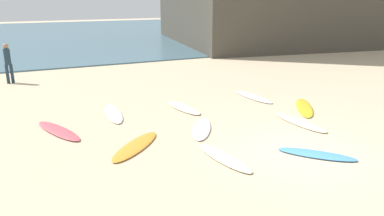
# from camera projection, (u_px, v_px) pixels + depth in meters

# --- Properties ---
(ground_plane) EXTENTS (120.00, 120.00, 0.00)m
(ground_plane) POSITION_uv_depth(u_px,v_px,m) (299.00, 152.00, 9.51)
(ground_plane) COLOR #C6B28E
(ocean_water) EXTENTS (120.00, 40.00, 0.08)m
(ocean_water) POSITION_uv_depth(u_px,v_px,m) (83.00, 34.00, 39.51)
(ocean_water) COLOR #426675
(ocean_water) RESTS_ON ground_plane
(surfboard_0) EXTENTS (0.71, 2.25, 0.08)m
(surfboard_0) POSITION_uv_depth(u_px,v_px,m) (300.00, 122.00, 11.71)
(surfboard_0) COLOR #F2E8BE
(surfboard_0) RESTS_ON ground_plane
(surfboard_1) EXTENTS (1.49, 2.01, 0.07)m
(surfboard_1) POSITION_uv_depth(u_px,v_px,m) (202.00, 128.00, 11.13)
(surfboard_1) COLOR white
(surfboard_1) RESTS_ON ground_plane
(surfboard_2) EXTENTS (1.34, 2.39, 0.09)m
(surfboard_2) POSITION_uv_depth(u_px,v_px,m) (58.00, 131.00, 10.93)
(surfboard_2) COLOR #D2545E
(surfboard_2) RESTS_ON ground_plane
(surfboard_3) EXTENTS (1.70, 1.77, 0.08)m
(surfboard_3) POSITION_uv_depth(u_px,v_px,m) (316.00, 154.00, 9.31)
(surfboard_3) COLOR #4890D8
(surfboard_3) RESTS_ON ground_plane
(surfboard_4) EXTENTS (1.99, 1.99, 0.07)m
(surfboard_4) POSITION_uv_depth(u_px,v_px,m) (136.00, 146.00, 9.83)
(surfboard_4) COLOR orange
(surfboard_4) RESTS_ON ground_plane
(surfboard_5) EXTENTS (0.72, 2.34, 0.07)m
(surfboard_5) POSITION_uv_depth(u_px,v_px,m) (113.00, 113.00, 12.58)
(surfboard_5) COLOR white
(surfboard_5) RESTS_ON ground_plane
(surfboard_6) EXTENTS (0.79, 2.10, 0.08)m
(surfboard_6) POSITION_uv_depth(u_px,v_px,m) (224.00, 158.00, 9.11)
(surfboard_6) COLOR #E7EAC7
(surfboard_6) RESTS_ON ground_plane
(surfboard_7) EXTENTS (1.85, 2.27, 0.07)m
(surfboard_7) POSITION_uv_depth(u_px,v_px,m) (304.00, 108.00, 13.23)
(surfboard_7) COLOR yellow
(surfboard_7) RESTS_ON ground_plane
(surfboard_8) EXTENTS (0.85, 2.08, 0.09)m
(surfboard_8) POSITION_uv_depth(u_px,v_px,m) (184.00, 108.00, 13.20)
(surfboard_8) COLOR #F9E3C6
(surfboard_8) RESTS_ON ground_plane
(surfboard_9) EXTENTS (0.73, 2.23, 0.08)m
(surfboard_9) POSITION_uv_depth(u_px,v_px,m) (253.00, 97.00, 14.63)
(surfboard_9) COLOR white
(surfboard_9) RESTS_ON ground_plane
(beachgoer_near) EXTENTS (0.34, 0.34, 1.86)m
(beachgoer_near) POSITION_uv_depth(u_px,v_px,m) (8.00, 61.00, 16.79)
(beachgoer_near) COLOR #1E3342
(beachgoer_near) RESTS_ON ground_plane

